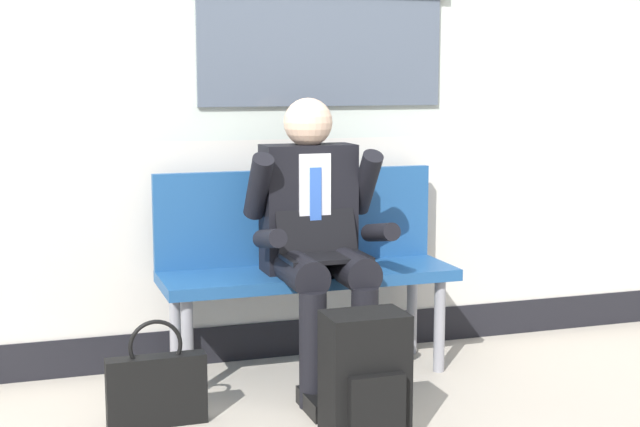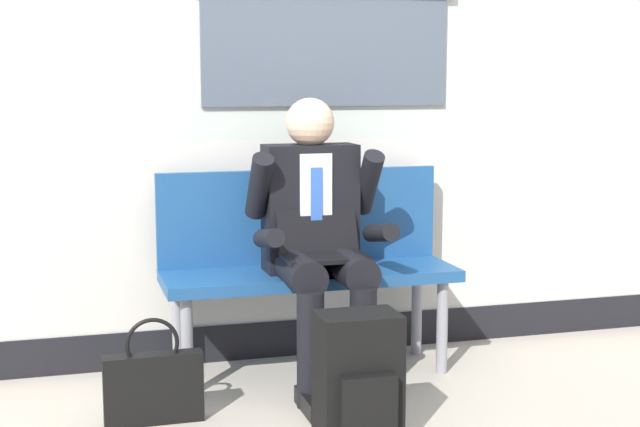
# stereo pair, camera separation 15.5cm
# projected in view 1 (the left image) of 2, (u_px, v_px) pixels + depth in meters

# --- Properties ---
(ground_plane) EXTENTS (18.00, 18.00, 0.00)m
(ground_plane) POSITION_uv_depth(u_px,v_px,m) (333.00, 404.00, 3.70)
(ground_plane) COLOR #B2A899
(station_wall) EXTENTS (6.08, 0.17, 3.17)m
(station_wall) POSITION_uv_depth(u_px,v_px,m) (280.00, 18.00, 4.18)
(station_wall) COLOR beige
(station_wall) RESTS_ON ground
(bench_with_person) EXTENTS (1.29, 0.42, 0.90)m
(bench_with_person) POSITION_uv_depth(u_px,v_px,m) (303.00, 255.00, 4.08)
(bench_with_person) COLOR navy
(bench_with_person) RESTS_ON ground
(person_seated) EXTENTS (0.57, 0.70, 1.22)m
(person_seated) POSITION_uv_depth(u_px,v_px,m) (317.00, 235.00, 3.87)
(person_seated) COLOR black
(person_seated) RESTS_ON ground
(backpack) EXTENTS (0.29, 0.24, 0.48)m
(backpack) POSITION_uv_depth(u_px,v_px,m) (365.00, 380.00, 3.27)
(backpack) COLOR black
(backpack) RESTS_ON ground
(handbag) EXTENTS (0.37, 0.08, 0.41)m
(handbag) POSITION_uv_depth(u_px,v_px,m) (157.00, 388.00, 3.45)
(handbag) COLOR black
(handbag) RESTS_ON ground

